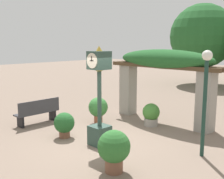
% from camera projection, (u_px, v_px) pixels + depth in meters
% --- Properties ---
extents(ground_plane, '(60.00, 60.00, 0.00)m').
position_uv_depth(ground_plane, '(99.00, 143.00, 8.22)').
color(ground_plane, '#7F6B5B').
extents(pedestal_clock, '(0.51, 0.55, 2.81)m').
position_uv_depth(pedestal_clock, '(99.00, 100.00, 7.85)').
color(pedestal_clock, '#2D473D').
rests_on(pedestal_clock, ground).
extents(pergola, '(4.47, 1.11, 2.66)m').
position_uv_depth(pergola, '(163.00, 68.00, 10.10)').
color(pergola, gray).
rests_on(pergola, ground).
extents(potted_plant_near_left, '(0.60, 0.60, 0.79)m').
position_uv_depth(potted_plant_near_left, '(151.00, 114.00, 9.83)').
color(potted_plant_near_left, gray).
rests_on(potted_plant_near_left, ground).
extents(potted_plant_near_right, '(0.70, 0.70, 0.95)m').
position_uv_depth(potted_plant_near_right, '(98.00, 108.00, 10.08)').
color(potted_plant_near_right, '#9E563D').
rests_on(potted_plant_near_right, ground).
extents(potted_plant_far_left, '(0.75, 0.75, 0.98)m').
position_uv_depth(potted_plant_far_left, '(114.00, 149.00, 6.27)').
color(potted_plant_far_left, brown).
rests_on(potted_plant_far_left, ground).
extents(potted_plant_far_right, '(0.63, 0.63, 0.78)m').
position_uv_depth(potted_plant_far_right, '(64.00, 124.00, 8.60)').
color(potted_plant_far_right, brown).
rests_on(potted_plant_far_right, ground).
extents(park_bench, '(0.42, 1.62, 0.89)m').
position_uv_depth(park_bench, '(38.00, 112.00, 10.04)').
color(park_bench, '#38383D').
rests_on(park_bench, ground).
extents(lamp_post, '(0.26, 0.26, 2.72)m').
position_uv_depth(lamp_post, '(205.00, 87.00, 6.96)').
color(lamp_post, '#19382D').
rests_on(lamp_post, ground).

